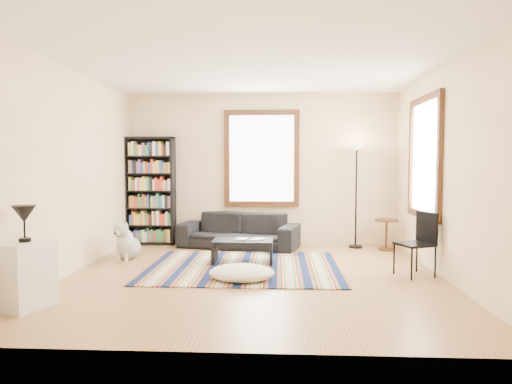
{
  "coord_description": "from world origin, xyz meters",
  "views": [
    {
      "loc": [
        0.35,
        -6.04,
        1.52
      ],
      "look_at": [
        0.0,
        0.5,
        1.1
      ],
      "focal_mm": 32.0,
      "sensor_mm": 36.0,
      "label": 1
    }
  ],
  "objects_px": {
    "folding_chair": "(415,244)",
    "white_cabinet": "(26,275)",
    "floor_cushion": "(242,273)",
    "dog": "(129,240)",
    "side_table": "(386,235)",
    "bookshelf": "(150,191)",
    "sofa": "(239,230)",
    "coffee_table": "(243,252)",
    "floor_lamp": "(356,196)"
  },
  "relations": [
    {
      "from": "folding_chair",
      "to": "white_cabinet",
      "type": "xyz_separation_m",
      "value": [
        -4.45,
        -1.59,
        -0.08
      ]
    },
    {
      "from": "floor_cushion",
      "to": "dog",
      "type": "relative_size",
      "value": 1.45
    },
    {
      "from": "side_table",
      "to": "bookshelf",
      "type": "bearing_deg",
      "value": 174.98
    },
    {
      "from": "sofa",
      "to": "white_cabinet",
      "type": "bearing_deg",
      "value": -105.1
    },
    {
      "from": "sofa",
      "to": "side_table",
      "type": "distance_m",
      "value": 2.6
    },
    {
      "from": "folding_chair",
      "to": "dog",
      "type": "relative_size",
      "value": 1.47
    },
    {
      "from": "bookshelf",
      "to": "side_table",
      "type": "bearing_deg",
      "value": -5.02
    },
    {
      "from": "folding_chair",
      "to": "dog",
      "type": "height_order",
      "value": "folding_chair"
    },
    {
      "from": "sofa",
      "to": "side_table",
      "type": "relative_size",
      "value": 3.9
    },
    {
      "from": "sofa",
      "to": "folding_chair",
      "type": "distance_m",
      "value": 3.2
    },
    {
      "from": "coffee_table",
      "to": "folding_chair",
      "type": "relative_size",
      "value": 1.05
    },
    {
      "from": "sofa",
      "to": "floor_lamp",
      "type": "bearing_deg",
      "value": 15.99
    },
    {
      "from": "floor_cushion",
      "to": "bookshelf",
      "type": "bearing_deg",
      "value": 126.65
    },
    {
      "from": "coffee_table",
      "to": "dog",
      "type": "xyz_separation_m",
      "value": [
        -1.84,
        0.24,
        0.11
      ]
    },
    {
      "from": "bookshelf",
      "to": "floor_lamp",
      "type": "distance_m",
      "value": 3.78
    },
    {
      "from": "floor_lamp",
      "to": "folding_chair",
      "type": "xyz_separation_m",
      "value": [
        0.45,
        -2.04,
        -0.5
      ]
    },
    {
      "from": "side_table",
      "to": "dog",
      "type": "bearing_deg",
      "value": -167.38
    },
    {
      "from": "floor_lamp",
      "to": "side_table",
      "type": "distance_m",
      "value": 0.85
    },
    {
      "from": "sofa",
      "to": "floor_lamp",
      "type": "height_order",
      "value": "floor_lamp"
    },
    {
      "from": "floor_cushion",
      "to": "dog",
      "type": "bearing_deg",
      "value": 146.51
    },
    {
      "from": "side_table",
      "to": "dog",
      "type": "height_order",
      "value": "dog"
    },
    {
      "from": "sofa",
      "to": "floor_lamp",
      "type": "xyz_separation_m",
      "value": [
        2.09,
        0.1,
        0.62
      ]
    },
    {
      "from": "folding_chair",
      "to": "floor_lamp",
      "type": "bearing_deg",
      "value": 78.96
    },
    {
      "from": "floor_lamp",
      "to": "white_cabinet",
      "type": "distance_m",
      "value": 5.44
    },
    {
      "from": "bookshelf",
      "to": "white_cabinet",
      "type": "distance_m",
      "value": 3.87
    },
    {
      "from": "floor_cushion",
      "to": "folding_chair",
      "type": "bearing_deg",
      "value": 9.29
    },
    {
      "from": "floor_cushion",
      "to": "folding_chair",
      "type": "relative_size",
      "value": 0.98
    },
    {
      "from": "coffee_table",
      "to": "sofa",
      "type": "bearing_deg",
      "value": 97.88
    },
    {
      "from": "dog",
      "to": "side_table",
      "type": "bearing_deg",
      "value": 26.23
    },
    {
      "from": "folding_chair",
      "to": "bookshelf",
      "type": "bearing_deg",
      "value": 128.91
    },
    {
      "from": "floor_cushion",
      "to": "floor_lamp",
      "type": "distance_m",
      "value": 3.15
    },
    {
      "from": "floor_lamp",
      "to": "white_cabinet",
      "type": "bearing_deg",
      "value": -137.76
    },
    {
      "from": "dog",
      "to": "bookshelf",
      "type": "bearing_deg",
      "value": 104.45
    },
    {
      "from": "coffee_table",
      "to": "folding_chair",
      "type": "height_order",
      "value": "folding_chair"
    },
    {
      "from": "sofa",
      "to": "bookshelf",
      "type": "xyz_separation_m",
      "value": [
        -1.68,
        0.27,
        0.69
      ]
    },
    {
      "from": "dog",
      "to": "sofa",
      "type": "bearing_deg",
      "value": 46.14
    },
    {
      "from": "side_table",
      "to": "dog",
      "type": "relative_size",
      "value": 0.93
    },
    {
      "from": "bookshelf",
      "to": "side_table",
      "type": "relative_size",
      "value": 3.7
    },
    {
      "from": "coffee_table",
      "to": "side_table",
      "type": "bearing_deg",
      "value": 26.18
    },
    {
      "from": "floor_lamp",
      "to": "folding_chair",
      "type": "bearing_deg",
      "value": -77.63
    },
    {
      "from": "sofa",
      "to": "floor_lamp",
      "type": "distance_m",
      "value": 2.19
    },
    {
      "from": "sofa",
      "to": "dog",
      "type": "bearing_deg",
      "value": -134.22
    },
    {
      "from": "white_cabinet",
      "to": "dog",
      "type": "relative_size",
      "value": 1.2
    },
    {
      "from": "floor_cushion",
      "to": "folding_chair",
      "type": "xyz_separation_m",
      "value": [
        2.29,
        0.38,
        0.32
      ]
    },
    {
      "from": "side_table",
      "to": "folding_chair",
      "type": "distance_m",
      "value": 1.84
    },
    {
      "from": "floor_cushion",
      "to": "side_table",
      "type": "distance_m",
      "value": 3.23
    },
    {
      "from": "floor_lamp",
      "to": "folding_chair",
      "type": "distance_m",
      "value": 2.15
    },
    {
      "from": "floor_lamp",
      "to": "side_table",
      "type": "xyz_separation_m",
      "value": [
        0.5,
        -0.21,
        -0.66
      ]
    },
    {
      "from": "bookshelf",
      "to": "dog",
      "type": "height_order",
      "value": "bookshelf"
    },
    {
      "from": "folding_chair",
      "to": "coffee_table",
      "type": "bearing_deg",
      "value": 141.2
    }
  ]
}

